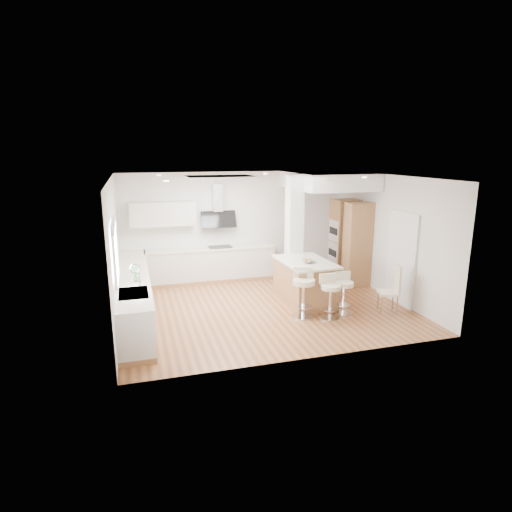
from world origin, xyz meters
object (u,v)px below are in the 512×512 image
object	(u,v)px
peninsula	(305,281)
bar_stool_a	(304,290)
bar_stool_c	(344,291)
dining_chair	(393,287)
bar_stool_b	(330,294)

from	to	relation	value
peninsula	bar_stool_a	xyz separation A→B (m)	(-0.38, -0.84, 0.10)
bar_stool_c	dining_chair	world-z (taller)	dining_chair
bar_stool_b	dining_chair	size ratio (longest dim) A/B	0.89
peninsula	bar_stool_a	distance (m)	0.93
peninsula	bar_stool_b	xyz separation A→B (m)	(0.10, -1.07, 0.03)
bar_stool_b	bar_stool_c	xyz separation A→B (m)	(0.40, 0.17, -0.02)
peninsula	dining_chair	xyz separation A→B (m)	(1.51, -1.11, 0.07)
peninsula	bar_stool_c	world-z (taller)	peninsula
bar_stool_a	bar_stool_b	xyz separation A→B (m)	(0.48, -0.23, -0.06)
bar_stool_c	peninsula	bearing A→B (deg)	126.65
peninsula	bar_stool_a	bearing A→B (deg)	-116.57
bar_stool_a	bar_stool_b	distance (m)	0.53
peninsula	bar_stool_b	bearing A→B (deg)	-87.08
bar_stool_c	bar_stool_a	bearing A→B (deg)	-176.01
bar_stool_a	bar_stool_c	xyz separation A→B (m)	(0.87, -0.06, -0.08)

